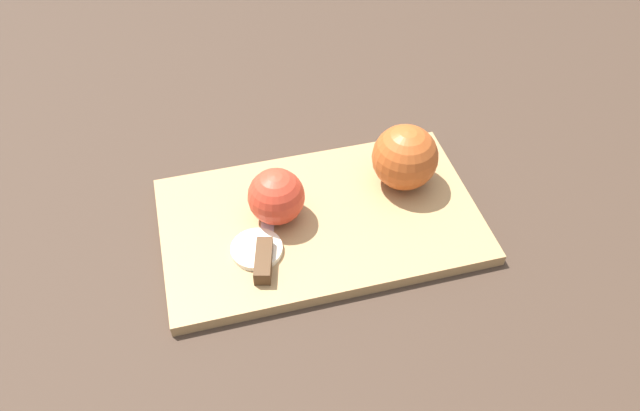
{
  "coord_description": "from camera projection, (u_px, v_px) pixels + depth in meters",
  "views": [
    {
      "loc": [
        0.1,
        0.52,
        0.6
      ],
      "look_at": [
        0.0,
        0.0,
        0.04
      ],
      "focal_mm": 35.0,
      "sensor_mm": 36.0,
      "label": 1
    }
  ],
  "objects": [
    {
      "name": "apple_slice",
      "position": [
        257.0,
        249.0,
        0.75
      ],
      "size": [
        0.06,
        0.06,
        0.01
      ],
      "color": "#EFE5C6",
      "rests_on": "cutting_board"
    },
    {
      "name": "knife",
      "position": [
        265.0,
        252.0,
        0.74
      ],
      "size": [
        0.05,
        0.16,
        0.02
      ],
      "rotation": [
        0.0,
        0.0,
        -1.76
      ],
      "color": "silver",
      "rests_on": "cutting_board"
    },
    {
      "name": "apple_half_right",
      "position": [
        276.0,
        197.0,
        0.76
      ],
      "size": [
        0.07,
        0.07,
        0.07
      ],
      "rotation": [
        0.0,
        0.0,
        3.35
      ],
      "color": "red",
      "rests_on": "cutting_board"
    },
    {
      "name": "cutting_board",
      "position": [
        320.0,
        221.0,
        0.79
      ],
      "size": [
        0.41,
        0.27,
        0.02
      ],
      "color": "#A37A4C",
      "rests_on": "ground_plane"
    },
    {
      "name": "apple_half_left",
      "position": [
        405.0,
        157.0,
        0.8
      ],
      "size": [
        0.09,
        0.09,
        0.09
      ],
      "rotation": [
        0.0,
        0.0,
        2.49
      ],
      "color": "#AD4C1E",
      "rests_on": "cutting_board"
    },
    {
      "name": "ground_plane",
      "position": [
        320.0,
        225.0,
        0.8
      ],
      "size": [
        4.0,
        4.0,
        0.0
      ],
      "primitive_type": "plane",
      "color": "#38281E"
    }
  ]
}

